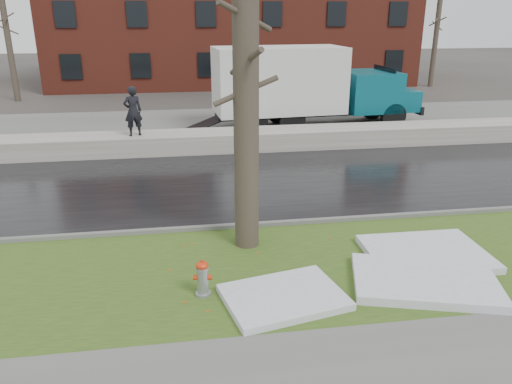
{
  "coord_description": "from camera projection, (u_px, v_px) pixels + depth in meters",
  "views": [
    {
      "loc": [
        -2.24,
        -10.53,
        5.23
      ],
      "look_at": [
        -0.47,
        0.93,
        1.0
      ],
      "focal_mm": 35.0,
      "sensor_mm": 36.0,
      "label": 1
    }
  ],
  "objects": [
    {
      "name": "bg_tree_left",
      "position": [
        9.0,
        45.0,
        29.45
      ],
      "size": [
        1.4,
        1.62,
        6.5
      ],
      "color": "brown",
      "rests_on": "ground"
    },
    {
      "name": "worker",
      "position": [
        133.0,
        111.0,
        18.65
      ],
      "size": [
        0.79,
        0.64,
        1.87
      ],
      "primitive_type": "imported",
      "rotation": [
        0.0,
        0.0,
        3.46
      ],
      "color": "black",
      "rests_on": "snowbank"
    },
    {
      "name": "parking_lot",
      "position": [
        227.0,
        126.0,
        23.96
      ],
      "size": [
        60.0,
        9.0,
        0.03
      ],
      "primitive_type": "cube",
      "color": "slate",
      "rests_on": "ground"
    },
    {
      "name": "curb",
      "position": [
        274.0,
        224.0,
        12.8
      ],
      "size": [
        60.0,
        0.15,
        0.14
      ],
      "primitive_type": "cube",
      "color": "slate",
      "rests_on": "ground"
    },
    {
      "name": "brick_building",
      "position": [
        230.0,
        14.0,
        38.32
      ],
      "size": [
        26.0,
        12.0,
        10.0
      ],
      "primitive_type": "cube",
      "color": "maroon",
      "rests_on": "ground"
    },
    {
      "name": "bg_tree_center",
      "position": [
        120.0,
        40.0,
        34.03
      ],
      "size": [
        1.4,
        1.62,
        6.5
      ],
      "color": "brown",
      "rests_on": "ground"
    },
    {
      "name": "fire_hydrant",
      "position": [
        203.0,
        277.0,
        9.54
      ],
      "size": [
        0.37,
        0.33,
        0.75
      ],
      "rotation": [
        0.0,
        0.0,
        -0.14
      ],
      "color": "gray",
      "rests_on": "verge"
    },
    {
      "name": "snow_patch_side",
      "position": [
        425.0,
        282.0,
        9.97
      ],
      "size": [
        3.19,
        2.51,
        0.18
      ],
      "primitive_type": "cube",
      "rotation": [
        0.0,
        0.0,
        -0.28
      ],
      "color": "silver",
      "rests_on": "verge"
    },
    {
      "name": "snow_patch_far",
      "position": [
        284.0,
        297.0,
        9.47
      ],
      "size": [
        2.49,
        2.04,
        0.14
      ],
      "primitive_type": "cube",
      "rotation": [
        0.0,
        0.0,
        0.22
      ],
      "color": "silver",
      "rests_on": "verge"
    },
    {
      "name": "snow_patch_near",
      "position": [
        426.0,
        254.0,
        11.14
      ],
      "size": [
        2.63,
        2.04,
        0.16
      ],
      "primitive_type": "cube",
      "rotation": [
        0.0,
        0.0,
        -0.02
      ],
      "color": "silver",
      "rests_on": "verge"
    },
    {
      "name": "road",
      "position": [
        253.0,
        182.0,
        16.07
      ],
      "size": [
        60.0,
        7.0,
        0.03
      ],
      "primitive_type": "cube",
      "color": "black",
      "rests_on": "ground"
    },
    {
      "name": "bg_tree_right",
      "position": [
        436.0,
        39.0,
        35.33
      ],
      "size": [
        1.4,
        1.62,
        6.5
      ],
      "color": "brown",
      "rests_on": "ground"
    },
    {
      "name": "verge",
      "position": [
        293.0,
        268.0,
        10.73
      ],
      "size": [
        60.0,
        4.5,
        0.04
      ],
      "primitive_type": "cube",
      "color": "#2C4C19",
      "rests_on": "ground"
    },
    {
      "name": "box_truck",
      "position": [
        303.0,
        86.0,
        22.99
      ],
      "size": [
        11.23,
        3.29,
        3.72
      ],
      "rotation": [
        0.0,
        0.0,
        0.08
      ],
      "color": "black",
      "rests_on": "ground"
    },
    {
      "name": "tree",
      "position": [
        246.0,
        94.0,
        10.6
      ],
      "size": [
        1.45,
        1.71,
        6.97
      ],
      "rotation": [
        0.0,
        0.0,
        -0.2
      ],
      "color": "brown",
      "rests_on": "verge"
    },
    {
      "name": "ground",
      "position": [
        281.0,
        243.0,
        11.89
      ],
      "size": [
        120.0,
        120.0,
        0.0
      ],
      "primitive_type": "plane",
      "color": "#47423D",
      "rests_on": "ground"
    },
    {
      "name": "snowbank",
      "position": [
        238.0,
        140.0,
        19.84
      ],
      "size": [
        60.0,
        1.6,
        0.75
      ],
      "primitive_type": "cube",
      "color": "#B3AEA4",
      "rests_on": "ground"
    }
  ]
}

